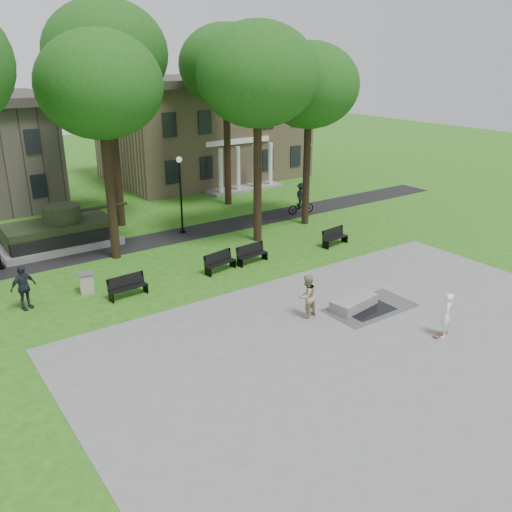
% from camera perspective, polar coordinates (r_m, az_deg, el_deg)
% --- Properties ---
extents(ground, '(120.00, 120.00, 0.00)m').
position_cam_1_polar(ground, '(24.05, 5.03, -5.22)').
color(ground, '#1C5E16').
rests_on(ground, ground).
extents(plaza, '(22.00, 16.00, 0.02)m').
position_cam_1_polar(plaza, '(20.94, 13.94, -9.94)').
color(plaza, gray).
rests_on(plaza, ground).
extents(footpath, '(44.00, 2.60, 0.01)m').
position_cam_1_polar(footpath, '(33.43, -8.24, 2.16)').
color(footpath, black).
rests_on(footpath, ground).
extents(building_right, '(17.00, 12.00, 8.60)m').
position_cam_1_polar(building_right, '(49.21, -5.55, 13.34)').
color(building_right, '#9E8460').
rests_on(building_right, ground).
extents(tree_1, '(6.20, 6.20, 11.63)m').
position_cam_1_polar(tree_1, '(28.66, -16.11, 16.85)').
color(tree_1, black).
rests_on(tree_1, ground).
extents(tree_2, '(6.60, 6.60, 12.16)m').
position_cam_1_polar(tree_2, '(30.57, 0.17, 18.46)').
color(tree_2, black).
rests_on(tree_2, ground).
extents(tree_3, '(6.00, 6.00, 11.19)m').
position_cam_1_polar(tree_3, '(34.15, 5.63, 17.38)').
color(tree_3, black).
rests_on(tree_3, ground).
extents(tree_4, '(7.20, 7.20, 13.50)m').
position_cam_1_polar(tree_4, '(34.65, -15.51, 19.79)').
color(tree_4, black).
rests_on(tree_4, ground).
extents(tree_5, '(6.40, 6.40, 12.44)m').
position_cam_1_polar(tree_5, '(38.88, -3.20, 19.39)').
color(tree_5, black).
rests_on(tree_5, ground).
extents(lamp_mid, '(0.36, 0.36, 4.73)m').
position_cam_1_polar(lamp_mid, '(33.15, -7.95, 7.03)').
color(lamp_mid, black).
rests_on(lamp_mid, ground).
extents(lamp_right, '(0.36, 0.36, 4.73)m').
position_cam_1_polar(lamp_right, '(38.61, 5.48, 9.04)').
color(lamp_right, black).
rests_on(lamp_right, ground).
extents(tank_monument, '(7.45, 3.40, 2.40)m').
position_cam_1_polar(tank_monument, '(32.84, -20.00, 2.33)').
color(tank_monument, gray).
rests_on(tank_monument, ground).
extents(puddle, '(2.20, 1.20, 0.00)m').
position_cam_1_polar(puddle, '(23.99, 11.95, -5.64)').
color(puddle, black).
rests_on(puddle, plaza).
extents(concrete_block, '(2.33, 1.32, 0.45)m').
position_cam_1_polar(concrete_block, '(24.06, 10.28, -4.84)').
color(concrete_block, gray).
rests_on(concrete_block, plaza).
extents(skateboard, '(0.78, 0.21, 0.07)m').
position_cam_1_polar(skateboard, '(22.69, 18.86, -7.85)').
color(skateboard, brown).
rests_on(skateboard, plaza).
extents(skateboarder, '(0.79, 0.75, 1.82)m').
position_cam_1_polar(skateboarder, '(22.30, 19.35, -5.90)').
color(skateboarder, white).
rests_on(skateboarder, plaza).
extents(friend_watching, '(1.00, 0.83, 1.87)m').
position_cam_1_polar(friend_watching, '(22.68, 5.37, -4.23)').
color(friend_watching, tan).
rests_on(friend_watching, plaza).
extents(pedestrian_walker, '(1.28, 0.87, 2.01)m').
position_cam_1_polar(pedestrian_walker, '(25.33, -23.29, -3.06)').
color(pedestrian_walker, '#21232C').
rests_on(pedestrian_walker, ground).
extents(cyclist, '(2.05, 1.20, 2.16)m').
position_cam_1_polar(cyclist, '(37.62, 4.76, 5.77)').
color(cyclist, black).
rests_on(cyclist, ground).
extents(park_bench_0, '(1.82, 0.63, 1.00)m').
position_cam_1_polar(park_bench_0, '(25.33, -13.39, -3.06)').
color(park_bench_0, black).
rests_on(park_bench_0, ground).
extents(park_bench_1, '(1.85, 0.86, 1.00)m').
position_cam_1_polar(park_bench_1, '(27.56, -3.85, -0.56)').
color(park_bench_1, black).
rests_on(park_bench_1, ground).
extents(park_bench_2, '(1.83, 0.68, 1.00)m').
position_cam_1_polar(park_bench_2, '(28.61, -0.48, 0.30)').
color(park_bench_2, black).
rests_on(park_bench_2, ground).
extents(park_bench_3, '(1.84, 0.76, 1.00)m').
position_cam_1_polar(park_bench_3, '(31.61, 8.25, 2.07)').
color(park_bench_3, black).
rests_on(park_bench_3, ground).
extents(trash_bin, '(0.79, 0.79, 0.96)m').
position_cam_1_polar(trash_bin, '(26.26, -17.41, -2.69)').
color(trash_bin, '#B9AB98').
rests_on(trash_bin, ground).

